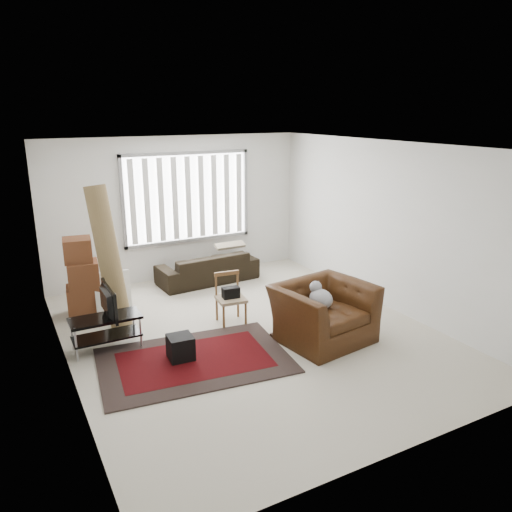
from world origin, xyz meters
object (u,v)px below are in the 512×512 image
Objects in this scene: moving_boxes at (82,279)px; side_chair at (230,296)px; armchair at (324,309)px; tv_stand at (106,326)px; sofa at (208,263)px.

side_chair is (1.92, -1.41, -0.15)m from moving_boxes.
moving_boxes is at bearing 129.25° from armchair.
tv_stand is at bearing 149.01° from armchair.
moving_boxes is 3.82m from armchair.
moving_boxes reaches higher than armchair.
side_chair reaches higher than tv_stand.
moving_boxes is 2.39m from side_chair.
sofa is at bearing 84.03° from side_chair.
tv_stand is 1.22× the size of side_chair.
side_chair is at bearing 119.14° from armchair.
tv_stand is 0.75× the size of moving_boxes.
moving_boxes is 0.66× the size of sofa.
armchair is (0.89, -1.17, 0.04)m from side_chair.
sofa reaches higher than tv_stand.
armchair is (2.82, -2.57, -0.11)m from moving_boxes.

